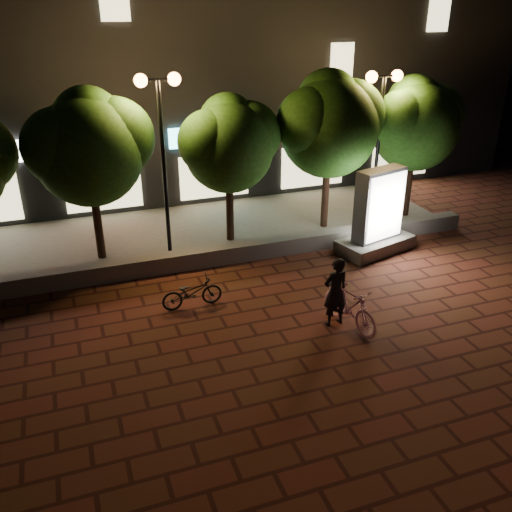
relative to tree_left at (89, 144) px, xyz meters
name	(u,v)px	position (x,y,z in m)	size (l,w,h in m)	color
ground	(279,331)	(3.45, -5.46, -3.44)	(80.00, 80.00, 0.00)	#55231A
retaining_wall	(228,254)	(3.45, -1.46, -3.19)	(16.00, 0.45, 0.50)	slate
sidewalk	(206,230)	(3.45, 1.04, -3.40)	(16.00, 5.00, 0.08)	slate
building_block	(159,56)	(3.44, 7.53, 1.55)	(28.00, 8.12, 11.30)	black
tree_left	(89,144)	(0.00, 0.00, 0.00)	(3.60, 3.00, 4.89)	black
tree_mid	(229,141)	(4.00, 0.00, -0.23)	(3.24, 2.70, 4.50)	black
tree_right	(330,121)	(7.30, 0.00, 0.12)	(3.72, 3.10, 5.07)	black
tree_far_right	(416,121)	(10.50, 0.00, -0.08)	(3.48, 2.90, 4.76)	black
street_lamp_left	(160,120)	(1.95, -0.26, 0.58)	(1.26, 0.36, 5.18)	black
street_lamp_right	(381,109)	(8.95, -0.26, 0.45)	(1.26, 0.36, 4.98)	black
ad_kiosk	(378,219)	(7.93, -2.22, -2.40)	(2.61, 1.78, 2.58)	slate
scooter_pink	(350,306)	(5.07, -5.82, -2.90)	(0.51, 1.80, 1.08)	#F2A1BF
rider	(335,292)	(4.78, -5.60, -2.58)	(0.63, 0.41, 1.73)	black
scooter_parked	(192,292)	(1.82, -3.67, -3.04)	(0.54, 1.54, 0.81)	black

